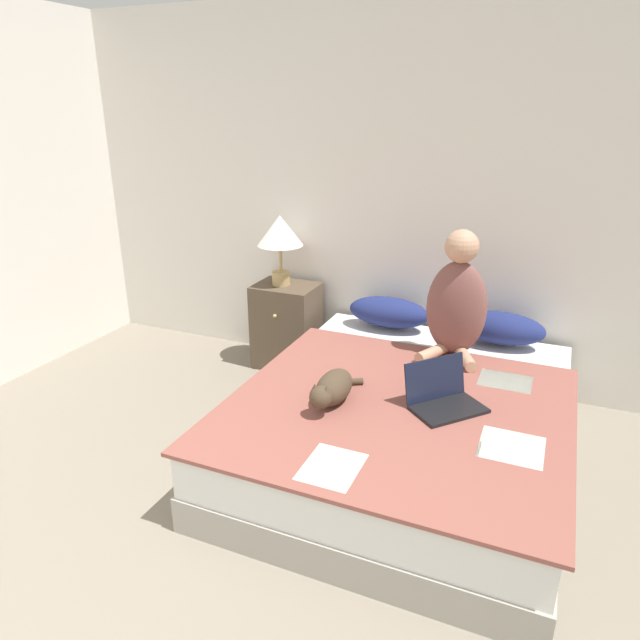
{
  "coord_description": "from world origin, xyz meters",
  "views": [
    {
      "loc": [
        1.21,
        -0.02,
        1.89
      ],
      "look_at": [
        0.07,
        2.64,
        0.78
      ],
      "focal_mm": 32.0,
      "sensor_mm": 36.0,
      "label": 1
    }
  ],
  "objects": [
    {
      "name": "wall_back",
      "position": [
        0.0,
        3.79,
        1.27
      ],
      "size": [
        5.62,
        0.05,
        2.55
      ],
      "color": "silver",
      "rests_on": "ground_plane"
    },
    {
      "name": "bed",
      "position": [
        0.56,
        2.69,
        0.21
      ],
      "size": [
        1.7,
        2.05,
        0.43
      ],
      "color": "#9E998E",
      "rests_on": "ground_plane"
    },
    {
      "name": "pillow_near",
      "position": [
        0.19,
        3.56,
        0.53
      ],
      "size": [
        0.56,
        0.27,
        0.21
      ],
      "color": "navy",
      "rests_on": "bed"
    },
    {
      "name": "pillow_far",
      "position": [
        0.94,
        3.56,
        0.53
      ],
      "size": [
        0.56,
        0.27,
        0.21
      ],
      "color": "navy",
      "rests_on": "bed"
    },
    {
      "name": "person_sitting",
      "position": [
        0.69,
        3.27,
        0.77
      ],
      "size": [
        0.37,
        0.36,
        0.78
      ],
      "color": "brown",
      "rests_on": "bed"
    },
    {
      "name": "cat_tabby",
      "position": [
        0.25,
        2.39,
        0.52
      ],
      "size": [
        0.17,
        0.49,
        0.18
      ],
      "rotation": [
        0.0,
        0.0,
        -1.58
      ],
      "color": "#473828",
      "rests_on": "bed"
    },
    {
      "name": "laptop_open",
      "position": [
        0.78,
        2.59,
        0.48
      ],
      "size": [
        0.44,
        0.44,
        0.23
      ],
      "rotation": [
        0.0,
        0.0,
        0.84
      ],
      "color": "black",
      "rests_on": "bed"
    },
    {
      "name": "nightstand",
      "position": [
        -0.59,
        3.54,
        0.32
      ],
      "size": [
        0.45,
        0.38,
        0.64
      ],
      "color": "brown",
      "rests_on": "ground_plane"
    },
    {
      "name": "table_lamp",
      "position": [
        -0.63,
        3.54,
        1.01
      ],
      "size": [
        0.33,
        0.33,
        0.51
      ],
      "color": "tan",
      "rests_on": "nightstand"
    }
  ]
}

